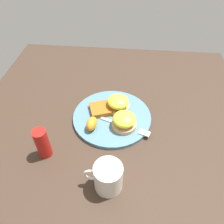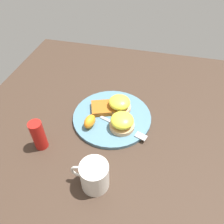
% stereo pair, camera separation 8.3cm
% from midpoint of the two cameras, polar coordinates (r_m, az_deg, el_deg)
% --- Properties ---
extents(ground_plane, '(1.10, 1.10, 0.00)m').
position_cam_midpoint_polar(ground_plane, '(0.86, -2.78, -1.75)').
color(ground_plane, '#38281E').
extents(plate, '(0.30, 0.30, 0.01)m').
position_cam_midpoint_polar(plate, '(0.85, -2.79, -1.43)').
color(plate, slate).
rests_on(plate, ground_plane).
extents(sandwich_benedict_left, '(0.09, 0.09, 0.06)m').
position_cam_midpoint_polar(sandwich_benedict_left, '(0.79, 0.19, -2.49)').
color(sandwich_benedict_left, tan).
rests_on(sandwich_benedict_left, plate).
extents(sandwich_benedict_right, '(0.09, 0.09, 0.06)m').
position_cam_midpoint_polar(sandwich_benedict_right, '(0.85, -1.20, 2.15)').
color(sandwich_benedict_right, tan).
rests_on(sandwich_benedict_right, plate).
extents(hashbrown_patty, '(0.12, 0.10, 0.02)m').
position_cam_midpoint_polar(hashbrown_patty, '(0.86, -5.24, 0.73)').
color(hashbrown_patty, '#9E571A').
rests_on(hashbrown_patty, plate).
extents(orange_wedge, '(0.05, 0.07, 0.04)m').
position_cam_midpoint_polar(orange_wedge, '(0.79, -8.32, -3.20)').
color(orange_wedge, orange).
rests_on(orange_wedge, plate).
extents(fork, '(0.19, 0.08, 0.00)m').
position_cam_midpoint_polar(fork, '(0.80, 1.21, -4.15)').
color(fork, silver).
rests_on(fork, plate).
extents(cup, '(0.11, 0.08, 0.10)m').
position_cam_midpoint_polar(cup, '(0.65, -4.92, -16.83)').
color(cup, silver).
rests_on(cup, ground_plane).
extents(condiment_bottle, '(0.04, 0.04, 0.11)m').
position_cam_midpoint_polar(condiment_bottle, '(0.75, -20.77, -7.81)').
color(condiment_bottle, '#B21914').
rests_on(condiment_bottle, ground_plane).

